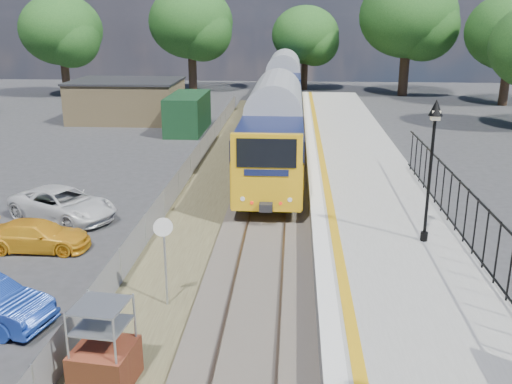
# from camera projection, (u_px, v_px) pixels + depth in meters

# --- Properties ---
(ground) EXTENTS (120.00, 120.00, 0.00)m
(ground) POSITION_uv_depth(u_px,v_px,m) (247.00, 366.00, 13.48)
(ground) COLOR #2D2D30
(ground) RESTS_ON ground
(track_bed) EXTENTS (5.90, 80.00, 0.29)m
(track_bed) POSITION_uv_depth(u_px,v_px,m) (255.00, 221.00, 22.70)
(track_bed) COLOR #473F38
(track_bed) RESTS_ON ground
(platform) EXTENTS (5.00, 70.00, 0.90)m
(platform) POSITION_uv_depth(u_px,v_px,m) (380.00, 230.00, 20.70)
(platform) COLOR gray
(platform) RESTS_ON ground
(platform_edge) EXTENTS (0.90, 70.00, 0.01)m
(platform_edge) POSITION_uv_depth(u_px,v_px,m) (323.00, 217.00, 20.69)
(platform_edge) COLOR silver
(platform_edge) RESTS_ON platform
(victorian_lamp_north) EXTENTS (0.44, 0.44, 4.60)m
(victorian_lamp_north) POSITION_uv_depth(u_px,v_px,m) (433.00, 138.00, 17.57)
(victorian_lamp_north) COLOR black
(victorian_lamp_north) RESTS_ON platform
(palisade_fence) EXTENTS (0.12, 26.00, 2.00)m
(palisade_fence) POSITION_uv_depth(u_px,v_px,m) (507.00, 263.00, 14.64)
(palisade_fence) COLOR black
(palisade_fence) RESTS_ON platform
(wire_fence) EXTENTS (0.06, 52.00, 1.20)m
(wire_fence) POSITION_uv_depth(u_px,v_px,m) (174.00, 190.00, 25.00)
(wire_fence) COLOR #999EA3
(wire_fence) RESTS_ON ground
(outbuilding) EXTENTS (10.80, 10.10, 3.12)m
(outbuilding) POSITION_uv_depth(u_px,v_px,m) (138.00, 102.00, 43.45)
(outbuilding) COLOR #A1895B
(outbuilding) RESTS_ON ground
(tree_line) EXTENTS (56.80, 43.80, 11.88)m
(tree_line) POSITION_uv_depth(u_px,v_px,m) (300.00, 30.00, 51.42)
(tree_line) COLOR #332319
(tree_line) RESTS_ON ground
(train) EXTENTS (2.82, 40.83, 3.51)m
(train) POSITION_uv_depth(u_px,v_px,m) (281.00, 96.00, 40.82)
(train) COLOR gold
(train) RESTS_ON ground
(brick_plinth) EXTENTS (1.41, 1.41, 2.05)m
(brick_plinth) POSITION_uv_depth(u_px,v_px,m) (104.00, 347.00, 12.50)
(brick_plinth) COLOR brown
(brick_plinth) RESTS_ON ground
(speed_sign) EXTENTS (0.52, 0.21, 2.70)m
(speed_sign) POSITION_uv_depth(u_px,v_px,m) (164.00, 247.00, 15.69)
(speed_sign) COLOR #999EA3
(speed_sign) RESTS_ON ground
(car_yellow) EXTENTS (3.68, 1.53, 1.06)m
(car_yellow) POSITION_uv_depth(u_px,v_px,m) (37.00, 236.00, 20.00)
(car_yellow) COLOR orange
(car_yellow) RESTS_ON ground
(car_white) EXTENTS (5.07, 3.89, 1.28)m
(car_white) POSITION_uv_depth(u_px,v_px,m) (63.00, 204.00, 22.95)
(car_white) COLOR silver
(car_white) RESTS_ON ground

